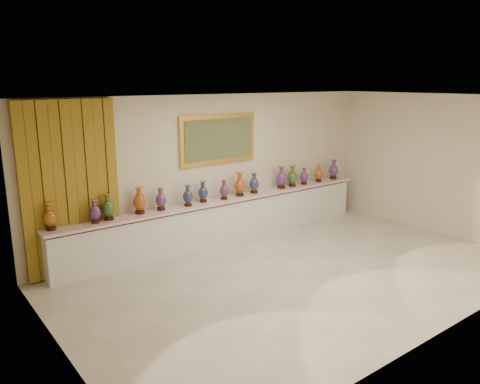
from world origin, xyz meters
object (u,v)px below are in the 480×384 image
at_px(vase_0, 50,218).
at_px(vase_1, 95,212).
at_px(vase_2, 108,208).
at_px(counter, 224,220).

xyz_separation_m(vase_0, vase_1, (0.72, -0.07, -0.02)).
bearing_deg(vase_2, vase_1, -171.92).
bearing_deg(vase_2, counter, 0.33).
distance_m(counter, vase_0, 3.51).
distance_m(counter, vase_1, 2.80).
xyz_separation_m(counter, vase_2, (-2.47, -0.01, 0.68)).
bearing_deg(vase_0, vase_1, -5.40).
relative_size(counter, vase_0, 15.99).
height_order(vase_1, vase_2, vase_2).
relative_size(counter, vase_1, 17.65).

